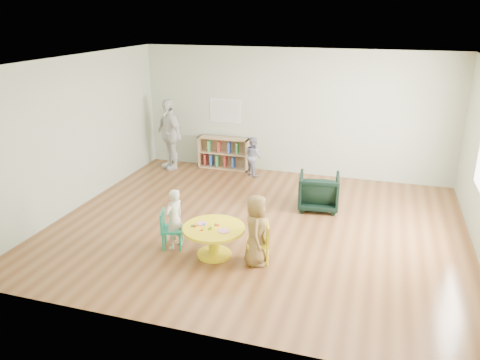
{
  "coord_description": "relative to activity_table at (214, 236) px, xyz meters",
  "views": [
    {
      "loc": [
        1.9,
        -7.16,
        3.55
      ],
      "look_at": [
        -0.23,
        -0.3,
        0.93
      ],
      "focal_mm": 35.0,
      "sensor_mm": 36.0,
      "label": 1
    }
  ],
  "objects": [
    {
      "name": "adult_caretaker",
      "position": [
        -2.45,
        3.67,
        0.5
      ],
      "size": [
        1.02,
        0.89,
        1.65
      ],
      "primitive_type": "imported",
      "rotation": [
        0.0,
        0.0,
        -0.62
      ],
      "color": "silver",
      "rests_on": "ground"
    },
    {
      "name": "alphabet_poster",
      "position": [
        -1.24,
        4.18,
        1.02
      ],
      "size": [
        0.74,
        0.01,
        0.54
      ],
      "color": "white",
      "rests_on": "ground"
    },
    {
      "name": "child_right",
      "position": [
        0.67,
        -0.04,
        0.21
      ],
      "size": [
        0.44,
        0.59,
        1.08
      ],
      "primitive_type": "imported",
      "rotation": [
        0.0,
        0.0,
        1.77
      ],
      "color": "gold",
      "rests_on": "ground"
    },
    {
      "name": "toddler",
      "position": [
        -0.43,
        3.76,
        0.12
      ],
      "size": [
        0.55,
        0.54,
        0.89
      ],
      "primitive_type": "imported",
      "rotation": [
        0.0,
        0.0,
        2.4
      ],
      "color": "#1C1F47",
      "rests_on": "ground"
    },
    {
      "name": "bookshelf",
      "position": [
        -1.25,
        4.06,
        0.04
      ],
      "size": [
        1.2,
        0.3,
        0.75
      ],
      "color": "#A17F59",
      "rests_on": "ground"
    },
    {
      "name": "kid_chair_right",
      "position": [
        0.73,
        0.04,
        0.0
      ],
      "size": [
        0.41,
        0.41,
        0.61
      ],
      "rotation": [
        0.0,
        0.0,
        1.88
      ],
      "color": "yellow",
      "rests_on": "ground"
    },
    {
      "name": "child_left",
      "position": [
        -0.68,
        0.06,
        0.16
      ],
      "size": [
        0.34,
        0.42,
        0.98
      ],
      "primitive_type": "imported",
      "rotation": [
        0.0,
        0.0,
        -1.92
      ],
      "color": "silver",
      "rests_on": "ground"
    },
    {
      "name": "armchair",
      "position": [
        1.26,
        2.29,
        0.01
      ],
      "size": [
        0.82,
        0.83,
        0.68
      ],
      "primitive_type": "imported",
      "rotation": [
        0.0,
        0.0,
        3.26
      ],
      "color": "black",
      "rests_on": "ground"
    },
    {
      "name": "room",
      "position": [
        0.38,
        1.2,
        1.56
      ],
      "size": [
        7.1,
        7.0,
        2.8
      ],
      "color": "brown",
      "rests_on": "ground"
    },
    {
      "name": "kid_chair_left",
      "position": [
        -0.77,
        0.05,
        0.0
      ],
      "size": [
        0.42,
        0.42,
        0.62
      ],
      "rotation": [
        0.0,
        0.0,
        -1.26
      ],
      "color": "#198E6C",
      "rests_on": "ground"
    },
    {
      "name": "activity_table",
      "position": [
        0.0,
        0.0,
        0.0
      ],
      "size": [
        0.95,
        0.95,
        0.52
      ],
      "rotation": [
        0.0,
        0.0,
        0.19
      ],
      "color": "yellow",
      "rests_on": "ground"
    }
  ]
}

